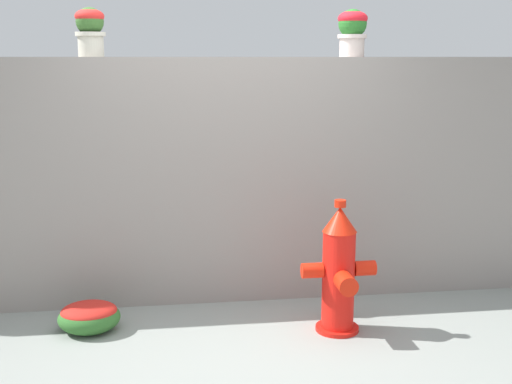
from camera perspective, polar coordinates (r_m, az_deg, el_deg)
The scene contains 6 objects.
ground_plane at distance 4.51m, azimuth -1.02°, elevation -14.06°, with size 24.00×24.00×0.00m, color gray.
stone_wall at distance 5.35m, azimuth -2.60°, elevation 1.07°, with size 6.67×0.37×1.95m, color gray.
potted_plant_1 at distance 5.25m, azimuth -14.15°, elevation 13.59°, with size 0.23×0.23×0.36m.
potted_plant_2 at distance 5.47m, azimuth 8.33°, elevation 13.79°, with size 0.24×0.24×0.37m.
fire_hydrant at distance 4.78m, azimuth 7.18°, elevation -6.88°, with size 0.54×0.44×0.97m.
flower_bush_left at distance 5.01m, azimuth -14.22°, elevation -10.32°, with size 0.45×0.40×0.22m.
Camera 1 is at (-0.48, -4.04, 1.95)m, focal length 46.30 mm.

